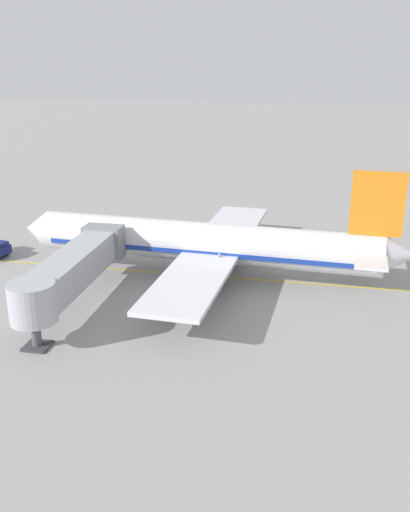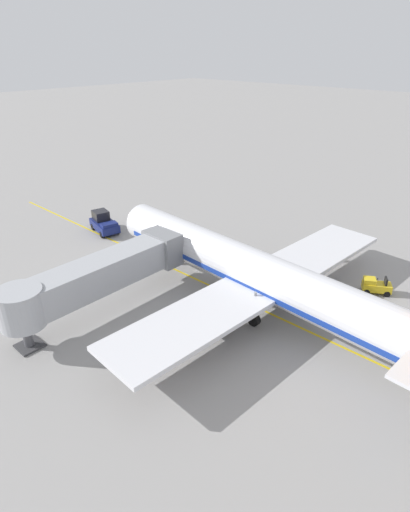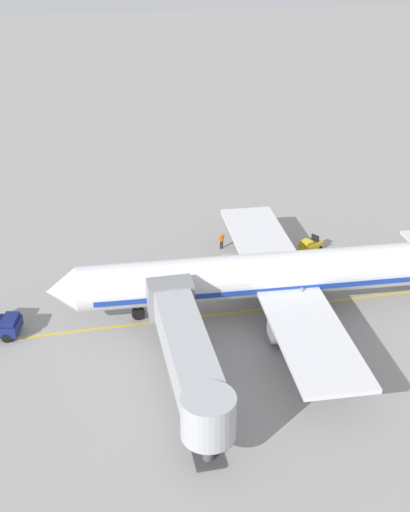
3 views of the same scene
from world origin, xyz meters
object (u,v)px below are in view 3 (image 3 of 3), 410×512
ground_crew_loader (238,238)px  safety_cone_nose_left (74,298)px  baggage_cart_front (234,261)px  ground_crew_wing_walker (222,240)px  jet_bridge (188,352)px  baggage_cart_second_in_train (262,260)px  baggage_tug_lead (243,268)px  baggage_tug_trailing (310,246)px  parked_airliner (274,275)px

ground_crew_loader → safety_cone_nose_left: 18.19m
baggage_cart_front → ground_crew_wing_walker: size_ratio=1.75×
ground_crew_wing_walker → jet_bridge: bearing=160.6°
ground_crew_wing_walker → ground_crew_loader: 1.76m
ground_crew_loader → safety_cone_nose_left: (-7.22, 16.69, -0.66)m
ground_crew_loader → baggage_cart_second_in_train: bearing=-168.6°
baggage_tug_lead → ground_crew_wing_walker: (5.63, 0.76, 0.24)m
ground_crew_wing_walker → ground_crew_loader: same height
baggage_tug_trailing → baggage_cart_front: bearing=104.0°
baggage_tug_lead → jet_bridge: bearing=152.1°
parked_airliner → jet_bridge: size_ratio=2.28×
parked_airliner → ground_crew_wing_walker: parked_airliner is taller
baggage_tug_lead → ground_crew_wing_walker: bearing=7.7°
jet_bridge → baggage_tug_lead: 17.86m
jet_bridge → baggage_tug_trailing: bearing=-40.5°
baggage_cart_second_in_train → baggage_tug_trailing: bearing=-68.0°
baggage_cart_second_in_train → ground_crew_loader: size_ratio=1.75×
baggage_tug_trailing → ground_crew_wing_walker: (2.62, 8.43, 0.24)m
parked_airliner → ground_crew_loader: size_ratio=22.09×
baggage_tug_lead → safety_cone_nose_left: (-1.45, 15.69, -0.42)m
baggage_cart_second_in_train → ground_crew_loader: (5.05, 1.01, 0.00)m
jet_bridge → baggage_tug_lead: size_ratio=5.90×
jet_bridge → safety_cone_nose_left: 16.30m
baggage_cart_front → baggage_tug_trailing: bearing=-76.0°
ground_crew_wing_walker → baggage_tug_lead: bearing=-172.3°
parked_airliner → safety_cone_nose_left: (4.70, 16.62, -2.90)m
jet_bridge → ground_crew_wing_walker: bearing=-19.4°
baggage_cart_second_in_train → ground_crew_wing_walker: 5.64m
baggage_tug_trailing → baggage_cart_second_in_train: 6.11m
parked_airliner → baggage_tug_trailing: 11.64m
baggage_cart_second_in_train → ground_crew_loader: bearing=11.4°
ground_crew_wing_walker → safety_cone_nose_left: 16.54m
jet_bridge → baggage_tug_trailing: 24.65m
parked_airliner → jet_bridge: 13.18m
baggage_tug_lead → safety_cone_nose_left: 15.77m
jet_bridge → baggage_cart_second_in_train: size_ratio=5.53×
parked_airliner → ground_crew_wing_walker: size_ratio=22.09×
ground_crew_loader → safety_cone_nose_left: size_ratio=2.86×
baggage_cart_second_in_train → safety_cone_nose_left: baggage_cart_second_in_train is taller
parked_airliner → ground_crew_loader: parked_airliner is taller
ground_crew_wing_walker → safety_cone_nose_left: ground_crew_wing_walker is taller
baggage_tug_trailing → ground_crew_wing_walker: 8.83m
baggage_cart_front → ground_crew_wing_walker: 4.70m
jet_bridge → ground_crew_loader: jet_bridge is taller
parked_airliner → baggage_tug_trailing: size_ratio=13.52×
baggage_tug_trailing → baggage_cart_second_in_train: (-2.29, 5.66, 0.24)m
baggage_cart_second_in_train → baggage_cart_front: bearing=85.4°
baggage_tug_trailing → parked_airliner: bearing=143.6°
ground_crew_wing_walker → safety_cone_nose_left: bearing=115.4°
parked_airliner → jet_bridge: (-9.45, 9.17, 0.27)m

